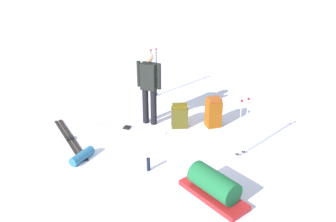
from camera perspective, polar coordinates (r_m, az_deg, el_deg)
The scene contains 11 objects.
ground_plane at distance 7.97m, azimuth 0.00°, elevation -4.54°, with size 80.00×80.00×0.00m, color white.
skier_standing at distance 8.31m, azimuth -2.91°, elevation 4.03°, with size 0.48×0.38×1.70m.
ski_pair_near at distance 8.48m, azimuth -6.28°, elevation -2.64°, with size 1.67×1.07×0.05m.
ski_pair_far at distance 8.29m, azimuth -14.74°, elevation -4.13°, with size 0.67×1.97×0.05m.
backpack_large_dark at distance 8.41m, azimuth 1.79°, elevation -0.77°, with size 0.40×0.29×0.56m.
backpack_bright at distance 8.47m, azimuth 6.95°, elevation -0.22°, with size 0.33×0.27×0.70m.
ski_poles_planted_near at distance 7.27m, azimuth 11.36°, elevation -2.06°, with size 0.23×0.12×1.24m.
ski_poles_planted_far at distance 9.84m, azimuth -2.18°, elevation 6.18°, with size 0.22×0.11×1.33m.
gear_sled at distance 6.33m, azimuth 7.00°, elevation -11.30°, with size 0.93×1.33×0.49m.
sleeping_mat_rolled at distance 7.48m, azimuth -12.98°, elevation -6.71°, with size 0.18×0.18×0.55m, color #2B6892.
thermos_bottle at distance 6.98m, azimuth -3.00°, elevation -8.13°, with size 0.07×0.07×0.26m, color black.
Camera 1 is at (1.76, 6.67, 4.00)m, focal length 39.92 mm.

